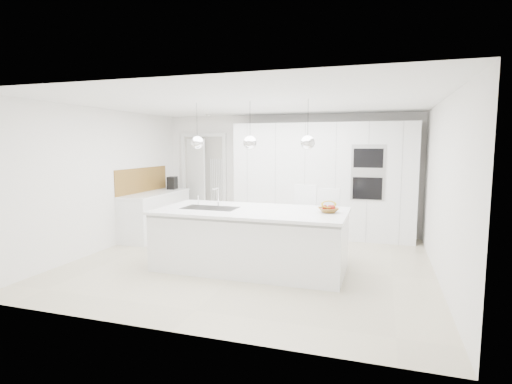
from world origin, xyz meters
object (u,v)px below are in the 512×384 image
(espresso_machine, at_px, (172,183))
(bar_stool_right, at_px, (327,225))
(island_base, at_px, (250,241))
(bar_stool_left, at_px, (303,222))
(fruit_bowl, at_px, (328,210))

(espresso_machine, bearing_deg, bar_stool_right, -29.24)
(island_base, xyz_separation_m, bar_stool_left, (0.64, 0.86, 0.17))
(espresso_machine, xyz_separation_m, bar_stool_right, (3.56, -1.30, -0.47))
(bar_stool_left, relative_size, bar_stool_right, 1.04)
(island_base, bearing_deg, fruit_bowl, 6.72)
(fruit_bowl, height_order, bar_stool_right, bar_stool_right)
(island_base, xyz_separation_m, bar_stool_right, (1.03, 0.87, 0.14))
(island_base, height_order, fruit_bowl, fruit_bowl)
(fruit_bowl, height_order, bar_stool_left, bar_stool_left)
(bar_stool_left, distance_m, bar_stool_right, 0.39)
(island_base, height_order, bar_stool_right, bar_stool_right)
(espresso_machine, bearing_deg, fruit_bowl, -38.25)
(bar_stool_left, bearing_deg, island_base, -125.55)
(espresso_machine, distance_m, bar_stool_right, 3.82)
(fruit_bowl, relative_size, espresso_machine, 1.04)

